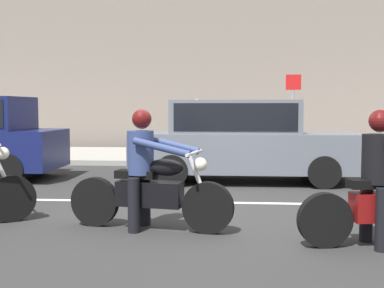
% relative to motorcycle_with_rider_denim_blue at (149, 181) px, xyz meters
% --- Properties ---
extents(ground_plane, '(80.00, 80.00, 0.00)m').
position_rel_motorcycle_with_rider_denim_blue_xyz_m(ground_plane, '(0.54, 0.95, -0.63)').
color(ground_plane, '#2D2D2D').
extents(sidewalk_slab, '(40.00, 4.40, 0.14)m').
position_rel_motorcycle_with_rider_denim_blue_xyz_m(sidewalk_slab, '(0.54, 8.95, -0.56)').
color(sidewalk_slab, '#99968E').
rests_on(sidewalk_slab, ground_plane).
extents(building_facade, '(40.00, 1.40, 10.84)m').
position_rel_motorcycle_with_rider_denim_blue_xyz_m(building_facade, '(0.54, 12.35, 4.79)').
color(building_facade, slate).
rests_on(building_facade, ground_plane).
extents(lane_marking_stripe, '(18.00, 0.14, 0.01)m').
position_rel_motorcycle_with_rider_denim_blue_xyz_m(lane_marking_stripe, '(1.14, 1.85, -0.63)').
color(lane_marking_stripe, silver).
rests_on(lane_marking_stripe, ground_plane).
extents(motorcycle_with_rider_denim_blue, '(2.17, 0.76, 1.55)m').
position_rel_motorcycle_with_rider_denim_blue_xyz_m(motorcycle_with_rider_denim_blue, '(0.00, 0.00, 0.00)').
color(motorcycle_with_rider_denim_blue, black).
rests_on(motorcycle_with_rider_denim_blue, ground_plane).
extents(parked_sedan_slate_gray, '(4.76, 1.82, 1.72)m').
position_rel_motorcycle_with_rider_denim_blue_xyz_m(parked_sedan_slate_gray, '(1.27, 4.23, 0.25)').
color(parked_sedan_slate_gray, slate).
rests_on(parked_sedan_slate_gray, ground_plane).
extents(street_sign_post, '(0.44, 0.08, 2.41)m').
position_rel_motorcycle_with_rider_denim_blue_xyz_m(street_sign_post, '(2.84, 8.38, 0.97)').
color(street_sign_post, gray).
rests_on(street_sign_post, sidewalk_slab).
extents(pedestrian_bystander, '(0.34, 0.34, 1.70)m').
position_rel_motorcycle_with_rider_denim_blue_xyz_m(pedestrian_bystander, '(-0.06, 9.55, 0.50)').
color(pedestrian_bystander, black).
rests_on(pedestrian_bystander, sidewalk_slab).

